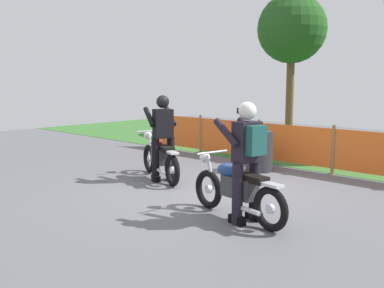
% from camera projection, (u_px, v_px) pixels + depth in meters
% --- Properties ---
extents(ground, '(24.00, 24.00, 0.02)m').
position_uv_depth(ground, '(210.00, 191.00, 8.00)').
color(ground, '#5B5B60').
extents(grass_verge, '(24.00, 7.69, 0.01)m').
position_uv_depth(grass_verge, '(363.00, 149.00, 12.78)').
color(grass_verge, '#386B2D').
rests_on(grass_verge, ground).
extents(barrier_fence, '(9.56, 0.08, 1.05)m').
position_uv_depth(barrier_fence, '(294.00, 144.00, 9.95)').
color(barrier_fence, olive).
rests_on(barrier_fence, ground).
extents(tree_leftmost, '(2.46, 2.46, 5.02)m').
position_uv_depth(tree_leftmost, '(292.00, 29.00, 15.73)').
color(tree_leftmost, brown).
rests_on(tree_leftmost, ground).
extents(motorcycle_lead, '(1.85, 0.92, 0.93)m').
position_uv_depth(motorcycle_lead, '(160.00, 157.00, 8.88)').
color(motorcycle_lead, black).
rests_on(motorcycle_lead, ground).
extents(motorcycle_trailing, '(1.91, 0.65, 0.91)m').
position_uv_depth(motorcycle_trailing, '(236.00, 189.00, 6.32)').
color(motorcycle_trailing, black).
rests_on(motorcycle_trailing, ground).
extents(rider_lead, '(0.70, 0.68, 1.69)m').
position_uv_depth(rider_lead, '(163.00, 135.00, 8.64)').
color(rider_lead, black).
rests_on(rider_lead, ground).
extents(rider_trailing, '(0.73, 0.62, 1.69)m').
position_uv_depth(rider_trailing, '(247.00, 155.00, 6.08)').
color(rider_trailing, black).
rests_on(rider_trailing, ground).
extents(oil_drum, '(0.58, 0.58, 0.88)m').
position_uv_depth(oil_drum, '(259.00, 151.00, 9.66)').
color(oil_drum, '#2D2D33').
rests_on(oil_drum, ground).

